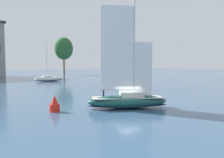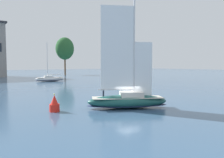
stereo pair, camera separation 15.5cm
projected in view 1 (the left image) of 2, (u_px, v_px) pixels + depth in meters
The scene contains 5 objects.
ground_plane at pixel (128, 108), 25.10m from camera, with size 400.00×400.00×0.00m, color #385675.
tree_shore_center at pixel (64, 49), 106.41m from camera, with size 8.89×8.89×18.30m.
sailboat_main at pixel (128, 99), 25.04m from camera, with size 9.33×6.81×12.72m.
sailboat_moored_far_slip at pixel (49, 79), 65.31m from camera, with size 8.65×4.02×11.48m.
channel_buoy at pixel (55, 105), 23.20m from camera, with size 1.07×1.07×1.94m.
Camera 1 is at (-16.27, -18.84, 5.00)m, focal length 35.00 mm.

